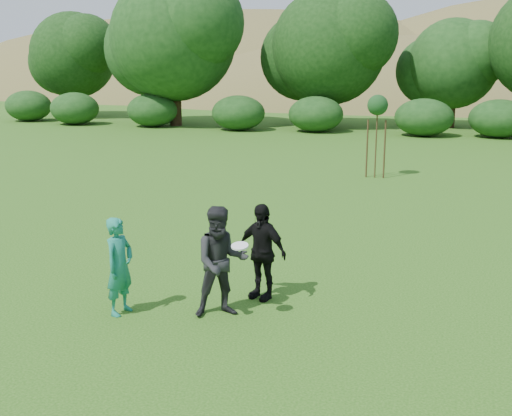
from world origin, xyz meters
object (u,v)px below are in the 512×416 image
at_px(player_grey, 221,262).
at_px(player_black, 261,251).
at_px(sapling, 378,107).
at_px(player_teal, 119,266).

relative_size(player_grey, player_black, 1.08).
bearing_deg(player_grey, sapling, 56.81).
height_order(player_teal, player_black, player_black).
bearing_deg(player_teal, player_black, -47.18).
xyz_separation_m(player_teal, sapling, (2.26, 13.49, 1.62)).
relative_size(player_black, sapling, 0.59).
height_order(player_grey, sapling, sapling).
xyz_separation_m(player_grey, sapling, (0.67, 13.06, 1.51)).
bearing_deg(player_black, sapling, 107.10).
bearing_deg(player_teal, player_grey, -66.90).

